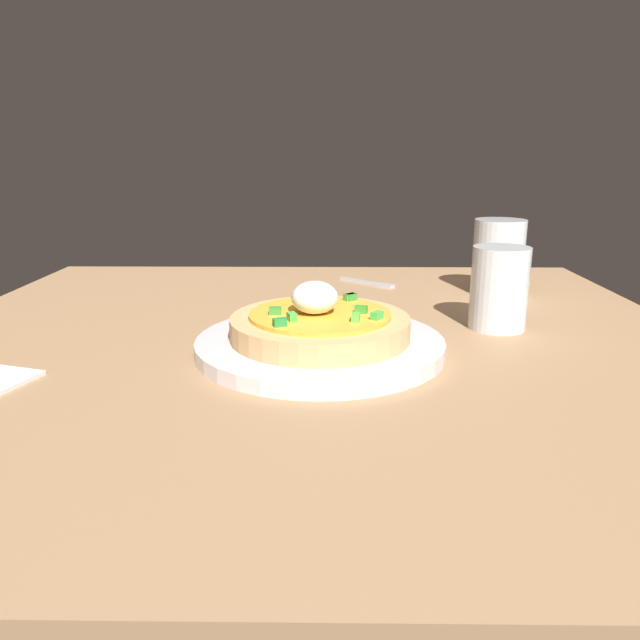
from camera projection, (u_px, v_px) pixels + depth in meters
dining_table at (306, 349)px, 69.46cm from camera, size 92.61×87.25×3.12cm
plate at (320, 345)px, 63.58cm from camera, size 26.53×26.53×1.55cm
pizza at (320, 324)px, 62.91cm from camera, size 19.06×19.06×6.24cm
cup_near at (498, 261)px, 89.01cm from camera, size 7.56×7.56×11.14cm
cup_far at (499, 291)px, 71.22cm from camera, size 6.78×6.78×9.95cm
fork at (371, 283)px, 96.04cm from camera, size 8.59×7.34×0.50cm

